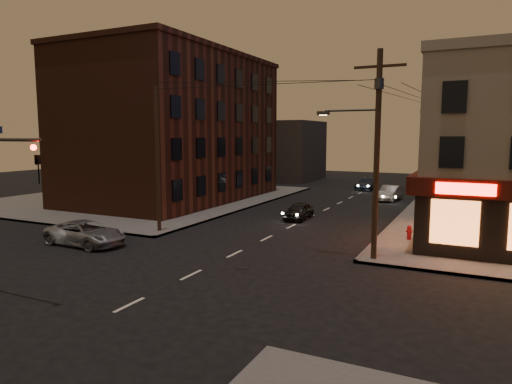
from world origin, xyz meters
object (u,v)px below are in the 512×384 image
Objects in this scene: suv_cross at (86,233)px; sedan_far at (367,183)px; sedan_near at (299,211)px; sedan_mid at (390,193)px; fire_hydrant at (409,232)px.

suv_cross is 1.02× the size of sedan_far.
sedan_near is 0.75× the size of sedan_far.
sedan_far is (0.44, 20.73, 0.08)m from sedan_near.
sedan_mid is (4.36, 12.75, 0.09)m from sedan_near.
suv_cross is 1.35× the size of sedan_near.
sedan_near is at bearing 154.60° from fire_hydrant.
sedan_far reaches higher than fire_hydrant.
suv_cross is 5.84× the size of fire_hydrant.
sedan_mid is at bearing -61.71° from sedan_far.
sedan_mid reaches higher than sedan_near.
sedan_near is 0.84× the size of sedan_mid.
sedan_far reaches higher than sedan_near.
fire_hydrant is (16.28, 8.78, -0.07)m from suv_cross.
sedan_near is at bearing -29.82° from suv_cross.
sedan_mid is at bearing 103.28° from fire_hydrant.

